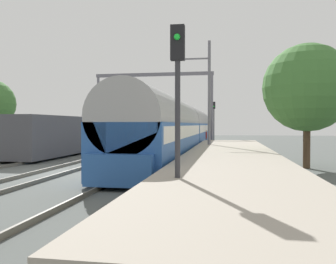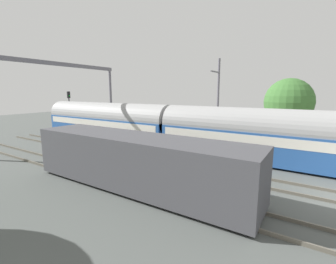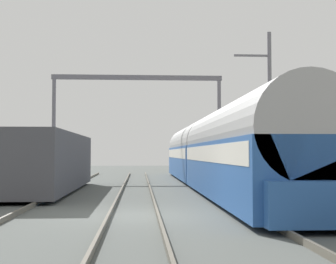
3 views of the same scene
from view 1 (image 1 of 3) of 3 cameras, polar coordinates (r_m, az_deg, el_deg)
ground at (r=17.38m, az=-17.71°, el=-6.34°), size 120.00×120.00×0.00m
track_west at (r=17.37m, az=-17.72°, el=-6.08°), size 1.52×60.00×0.16m
track_east at (r=15.88m, az=-3.77°, el=-6.71°), size 1.52×60.00×0.16m
platform at (r=17.40m, az=10.18°, el=-4.81°), size 4.40×28.00×0.90m
passenger_train at (r=28.07m, az=2.17°, el=0.61°), size 2.93×32.85×3.82m
freight_car at (r=27.47m, az=-16.76°, el=-0.50°), size 2.80×13.00×2.70m
person_crossing at (r=36.05m, az=6.12°, el=-0.76°), size 0.32×0.44×1.73m
railway_signal_near at (r=9.08m, az=1.57°, el=6.46°), size 0.36×0.30×4.81m
railway_signal_far at (r=45.21m, az=7.45°, el=2.52°), size 0.36×0.30×5.17m
catenary_gantry at (r=38.27m, az=-2.37°, el=6.31°), size 12.96×0.28×7.86m
catenary_pole_east_mid at (r=24.35m, az=6.59°, el=5.64°), size 1.90×0.20×8.00m
tree_east_background at (r=19.58m, az=21.63°, el=6.67°), size 4.52×4.52×6.43m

